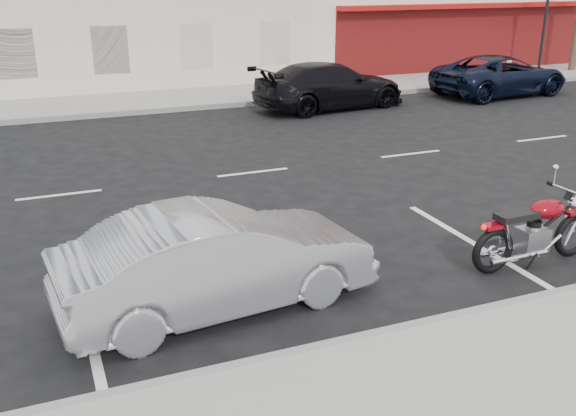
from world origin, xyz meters
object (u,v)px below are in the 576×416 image
(fire_hydrant, at_px, (509,65))
(suv_far, at_px, (500,75))
(sedan_silver, at_px, (218,260))
(traffic_light, at_px, (547,13))
(motorcycle, at_px, (576,225))
(car_far, at_px, (330,85))

(fire_hydrant, bearing_deg, suv_far, -134.17)
(fire_hydrant, height_order, sedan_silver, sedan_silver)
(traffic_light, height_order, motorcycle, traffic_light)
(traffic_light, bearing_deg, car_far, -166.41)
(sedan_silver, bearing_deg, motorcycle, -101.22)
(sedan_silver, bearing_deg, fire_hydrant, -55.64)
(suv_far, xyz_separation_m, car_far, (-6.55, 0.15, 0.03))
(fire_hydrant, relative_size, motorcycle, 0.33)
(suv_far, distance_m, car_far, 6.56)
(motorcycle, xyz_separation_m, sedan_silver, (-5.45, 0.49, 0.16))
(traffic_light, xyz_separation_m, sedan_silver, (-17.86, -13.80, -1.89))
(suv_far, bearing_deg, traffic_light, -63.26)
(traffic_light, distance_m, motorcycle, 19.03)
(sedan_silver, relative_size, suv_far, 0.81)
(traffic_light, xyz_separation_m, motorcycle, (-12.41, -14.28, -2.05))
(motorcycle, bearing_deg, suv_far, 53.97)
(motorcycle, distance_m, suv_far, 14.03)
(sedan_silver, bearing_deg, suv_far, -56.90)
(traffic_light, xyz_separation_m, car_far, (-10.92, -2.64, -1.83))
(motorcycle, distance_m, sedan_silver, 5.48)
(motorcycle, xyz_separation_m, car_far, (1.49, 11.64, 0.22))
(traffic_light, bearing_deg, motorcycle, -130.99)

